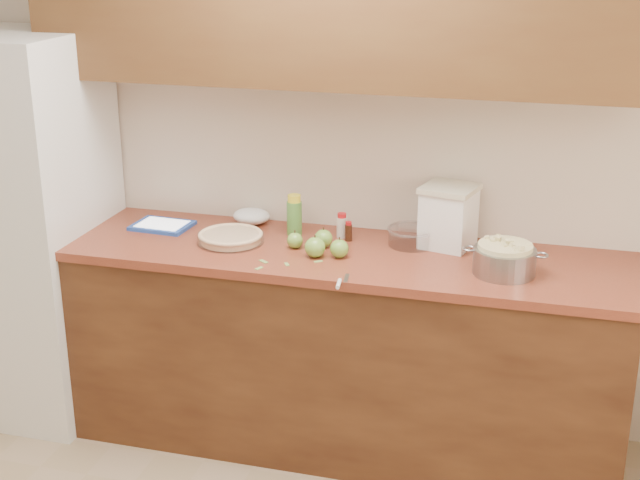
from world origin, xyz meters
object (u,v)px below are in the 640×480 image
(pie, at_px, (231,237))
(tablet, at_px, (162,225))
(colander, at_px, (504,260))
(flour_canister, at_px, (449,216))

(pie, relative_size, tablet, 1.08)
(pie, relative_size, colander, 0.86)
(colander, bearing_deg, flour_canister, 134.36)
(colander, bearing_deg, pie, 177.26)
(pie, relative_size, flour_canister, 1.08)
(colander, height_order, tablet, colander)
(colander, relative_size, flour_canister, 1.25)
(pie, bearing_deg, tablet, 163.53)
(colander, distance_m, tablet, 1.57)
(flour_canister, relative_size, tablet, 1.00)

